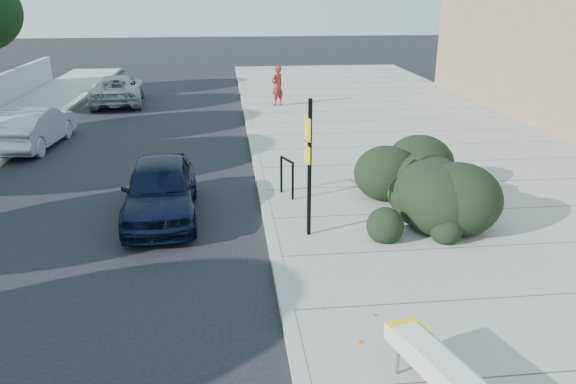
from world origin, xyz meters
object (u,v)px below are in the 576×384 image
at_px(bench, 449,376).
at_px(wagon_silver, 33,127).
at_px(bike_rack, 287,174).
at_px(pedestrian, 277,86).
at_px(sign_post, 309,161).
at_px(sedan_navy, 160,189).
at_px(suv_silver, 118,89).

xyz_separation_m(bench, wagon_silver, (-9.20, 14.37, 0.01)).
height_order(bike_rack, pedestrian, pedestrian).
bearing_deg(sign_post, sedan_navy, 139.00).
xyz_separation_m(suv_silver, pedestrian, (7.50, -2.07, 0.37)).
xyz_separation_m(bench, bike_rack, (-1.10, 8.08, 0.05)).
height_order(bike_rack, sign_post, sign_post).
xyz_separation_m(bike_rack, suv_silver, (-6.60, 14.19, -0.06)).
relative_size(suv_silver, pedestrian, 2.72).
xyz_separation_m(wagon_silver, pedestrian, (9.00, 5.83, 0.35)).
distance_m(bench, suv_silver, 23.56).
relative_size(sedan_navy, suv_silver, 0.84).
height_order(sign_post, suv_silver, sign_post).
height_order(bench, bike_rack, bike_rack).
bearing_deg(bench, sign_post, 83.57).
height_order(sign_post, sedan_navy, sign_post).
bearing_deg(wagon_silver, sedan_navy, 130.88).
relative_size(wagon_silver, suv_silver, 0.87).
relative_size(sign_post, suv_silver, 0.60).
distance_m(sedan_navy, pedestrian, 13.44).
relative_size(sign_post, pedestrian, 1.63).
bearing_deg(bench, pedestrian, 74.87).
distance_m(bike_rack, wagon_silver, 10.26).
height_order(bike_rack, suv_silver, suv_silver).
bearing_deg(bike_rack, sign_post, -107.44).
distance_m(sign_post, pedestrian, 14.63).
xyz_separation_m(sign_post, pedestrian, (0.72, 14.60, -0.75)).
distance_m(wagon_silver, suv_silver, 8.04).
distance_m(wagon_silver, pedestrian, 10.73).
xyz_separation_m(sedan_navy, wagon_silver, (-5.00, 7.00, 0.00)).
bearing_deg(bike_rack, pedestrian, 64.06).
bearing_deg(sedan_navy, pedestrian, 70.06).
distance_m(bike_rack, suv_silver, 15.65).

